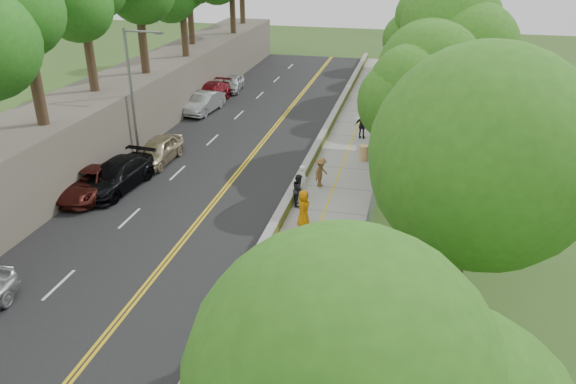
{
  "coord_description": "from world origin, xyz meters",
  "views": [
    {
      "loc": [
        6.23,
        -16.46,
        13.05
      ],
      "look_at": [
        0.5,
        8.0,
        1.4
      ],
      "focal_mm": 35.0,
      "sensor_mm": 36.0,
      "label": 1
    }
  ],
  "objects_px": {
    "car_2": "(89,183)",
    "painter_0": "(303,208)",
    "streetlight": "(134,85)",
    "person_far": "(362,126)",
    "construction_barrel": "(364,153)",
    "concrete_block": "(331,353)",
    "signpost": "(225,321)"
  },
  "relations": [
    {
      "from": "signpost",
      "to": "person_far",
      "type": "distance_m",
      "value": 23.76
    },
    {
      "from": "person_far",
      "to": "construction_barrel",
      "type": "bearing_deg",
      "value": 104.79
    },
    {
      "from": "car_2",
      "to": "painter_0",
      "type": "relative_size",
      "value": 2.73
    },
    {
      "from": "car_2",
      "to": "painter_0",
      "type": "xyz_separation_m",
      "value": [
        12.05,
        -0.87,
        0.24
      ]
    },
    {
      "from": "construction_barrel",
      "to": "car_2",
      "type": "distance_m",
      "value": 16.33
    },
    {
      "from": "concrete_block",
      "to": "painter_0",
      "type": "height_order",
      "value": "painter_0"
    },
    {
      "from": "signpost",
      "to": "painter_0",
      "type": "bearing_deg",
      "value": 87.76
    },
    {
      "from": "streetlight",
      "to": "painter_0",
      "type": "xyz_separation_m",
      "value": [
        11.91,
        -6.78,
        -3.66
      ]
    },
    {
      "from": "car_2",
      "to": "painter_0",
      "type": "bearing_deg",
      "value": -9.58
    },
    {
      "from": "car_2",
      "to": "person_far",
      "type": "height_order",
      "value": "person_far"
    },
    {
      "from": "streetlight",
      "to": "concrete_block",
      "type": "relative_size",
      "value": 6.66
    },
    {
      "from": "signpost",
      "to": "construction_barrel",
      "type": "relative_size",
      "value": 3.21
    },
    {
      "from": "streetlight",
      "to": "signpost",
      "type": "bearing_deg",
      "value": -55.92
    },
    {
      "from": "car_2",
      "to": "person_far",
      "type": "distance_m",
      "value": 18.38
    },
    {
      "from": "construction_barrel",
      "to": "person_far",
      "type": "xyz_separation_m",
      "value": [
        -0.55,
        4.09,
        0.42
      ]
    },
    {
      "from": "construction_barrel",
      "to": "car_2",
      "type": "xyz_separation_m",
      "value": [
        -13.95,
        -8.48,
        0.21
      ]
    },
    {
      "from": "person_far",
      "to": "signpost",
      "type": "bearing_deg",
      "value": 92.96
    },
    {
      "from": "concrete_block",
      "to": "person_far",
      "type": "height_order",
      "value": "person_far"
    },
    {
      "from": "streetlight",
      "to": "construction_barrel",
      "type": "height_order",
      "value": "streetlight"
    },
    {
      "from": "painter_0",
      "to": "concrete_block",
      "type": "bearing_deg",
      "value": -165.73
    },
    {
      "from": "concrete_block",
      "to": "car_2",
      "type": "relative_size",
      "value": 0.24
    },
    {
      "from": "signpost",
      "to": "car_2",
      "type": "xyz_separation_m",
      "value": [
        -11.65,
        11.1,
        -1.22
      ]
    },
    {
      "from": "signpost",
      "to": "painter_0",
      "type": "xyz_separation_m",
      "value": [
        0.4,
        10.23,
        -0.98
      ]
    },
    {
      "from": "car_2",
      "to": "construction_barrel",
      "type": "bearing_deg",
      "value": 25.86
    },
    {
      "from": "car_2",
      "to": "painter_0",
      "type": "height_order",
      "value": "painter_0"
    },
    {
      "from": "streetlight",
      "to": "person_far",
      "type": "height_order",
      "value": "streetlight"
    },
    {
      "from": "concrete_block",
      "to": "car_2",
      "type": "distance_m",
      "value": 17.99
    },
    {
      "from": "painter_0",
      "to": "construction_barrel",
      "type": "bearing_deg",
      "value": -14.38
    },
    {
      "from": "person_far",
      "to": "streetlight",
      "type": "bearing_deg",
      "value": 33.85
    },
    {
      "from": "streetlight",
      "to": "concrete_block",
      "type": "bearing_deg",
      "value": -47.29
    },
    {
      "from": "car_2",
      "to": "person_far",
      "type": "xyz_separation_m",
      "value": [
        13.4,
        12.57,
        0.2
      ]
    },
    {
      "from": "streetlight",
      "to": "construction_barrel",
      "type": "xyz_separation_m",
      "value": [
        13.81,
        2.57,
        -4.11
      ]
    }
  ]
}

